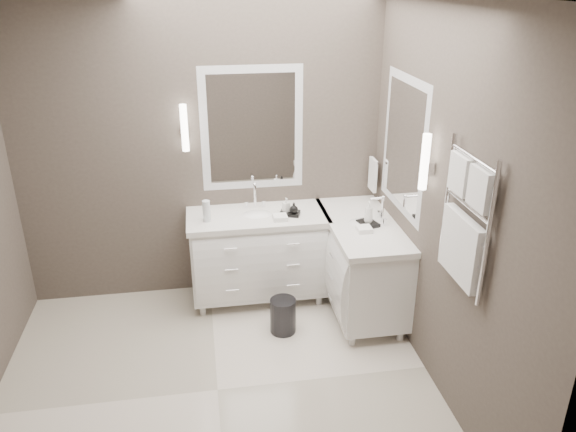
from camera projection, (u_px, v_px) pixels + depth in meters
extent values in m
cube|color=silver|center=(218.00, 390.00, 4.12)|extent=(3.20, 3.00, 0.01)
cube|color=#4D443D|center=(202.00, 153.00, 4.93)|extent=(3.20, 0.01, 2.70)
cube|color=#4D443D|center=(219.00, 377.00, 2.21)|extent=(3.20, 0.01, 2.70)
cube|color=#4D443D|center=(445.00, 206.00, 3.81)|extent=(0.01, 3.00, 2.70)
cube|color=white|center=(258.00, 254.00, 5.11)|extent=(1.20, 0.55, 0.70)
cube|color=white|center=(257.00, 217.00, 4.96)|extent=(1.24, 0.59, 0.05)
ellipsoid|color=white|center=(257.00, 218.00, 4.96)|extent=(0.36, 0.28, 0.12)
cylinder|color=white|center=(255.00, 196.00, 5.05)|extent=(0.02, 0.02, 0.22)
cube|color=white|center=(361.00, 264.00, 4.94)|extent=(0.55, 1.20, 0.70)
cube|color=white|center=(363.00, 225.00, 4.79)|extent=(0.59, 1.24, 0.05)
ellipsoid|color=white|center=(363.00, 227.00, 4.80)|extent=(0.36, 0.28, 0.12)
cylinder|color=white|center=(382.00, 209.00, 4.76)|extent=(0.02, 0.02, 0.22)
cube|color=white|center=(252.00, 129.00, 4.90)|extent=(0.90, 0.02, 1.10)
cube|color=white|center=(252.00, 129.00, 4.90)|extent=(0.77, 0.02, 0.96)
cube|color=white|center=(404.00, 145.00, 4.45)|extent=(0.02, 0.90, 1.10)
cube|color=white|center=(404.00, 145.00, 4.45)|extent=(0.02, 0.90, 0.96)
cube|color=white|center=(185.00, 134.00, 4.76)|extent=(0.05, 0.05, 0.10)
cylinder|color=white|center=(184.00, 128.00, 4.74)|extent=(0.06, 0.06, 0.40)
cube|color=white|center=(424.00, 169.00, 3.92)|extent=(0.05, 0.05, 0.10)
cylinder|color=white|center=(425.00, 162.00, 3.90)|extent=(0.06, 0.06, 0.40)
cylinder|color=white|center=(375.00, 160.00, 5.07)|extent=(0.02, 0.22, 0.02)
cube|color=white|center=(373.00, 175.00, 5.13)|extent=(0.03, 0.17, 0.30)
cylinder|color=white|center=(488.00, 236.00, 3.15)|extent=(0.03, 0.03, 0.90)
cylinder|color=white|center=(447.00, 200.00, 3.65)|extent=(0.03, 0.03, 0.90)
cube|color=white|center=(481.00, 189.00, 3.19)|extent=(0.06, 0.22, 0.24)
cube|color=white|center=(461.00, 174.00, 3.43)|extent=(0.06, 0.22, 0.24)
cube|color=white|center=(461.00, 248.00, 3.48)|extent=(0.06, 0.46, 0.42)
cylinder|color=black|center=(283.00, 316.00, 4.73)|extent=(0.29, 0.29, 0.31)
cube|color=black|center=(290.00, 213.00, 4.93)|extent=(0.20, 0.18, 0.03)
cube|color=black|center=(368.00, 223.00, 4.73)|extent=(0.18, 0.21, 0.03)
cylinder|color=silver|center=(206.00, 211.00, 4.77)|extent=(0.08, 0.08, 0.19)
imported|color=white|center=(286.00, 205.00, 4.91)|extent=(0.07, 0.07, 0.13)
imported|color=black|center=(294.00, 208.00, 4.88)|extent=(0.09, 0.09, 0.10)
imported|color=white|center=(369.00, 212.00, 4.69)|extent=(0.09, 0.09, 0.19)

